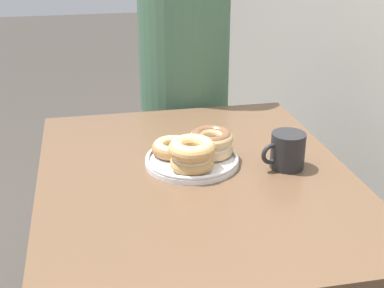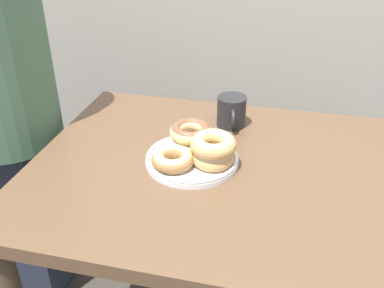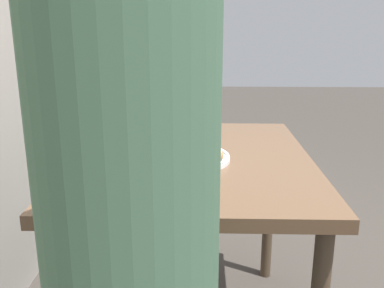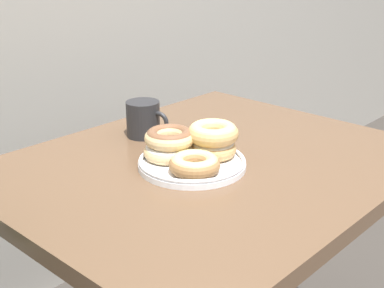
{
  "view_description": "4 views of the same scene",
  "coord_description": "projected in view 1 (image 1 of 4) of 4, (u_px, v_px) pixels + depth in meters",
  "views": [
    {
      "loc": [
        1.25,
        0.04,
        1.41
      ],
      "look_at": [
        -0.06,
        0.3,
        0.83
      ],
      "focal_mm": 50.0,
      "sensor_mm": 36.0,
      "label": 1
    },
    {
      "loc": [
        0.17,
        -0.68,
        1.42
      ],
      "look_at": [
        -0.06,
        0.3,
        0.83
      ],
      "focal_mm": 40.0,
      "sensor_mm": 36.0,
      "label": 2
    },
    {
      "loc": [
        -1.45,
        0.27,
        1.23
      ],
      "look_at": [
        -0.06,
        0.3,
        0.83
      ],
      "focal_mm": 40.0,
      "sensor_mm": 36.0,
      "label": 3
    },
    {
      "loc": [
        -0.93,
        -0.5,
        1.28
      ],
      "look_at": [
        -0.06,
        0.3,
        0.83
      ],
      "focal_mm": 50.0,
      "sensor_mm": 36.0,
      "label": 4
    }
  ],
  "objects": [
    {
      "name": "coffee_mug",
      "position": [
        287.0,
        150.0,
        1.44
      ],
      "size": [
        0.09,
        0.13,
        0.1
      ],
      "color": "#232326",
      "rests_on": "dining_table"
    },
    {
      "name": "person_figure",
      "position": [
        184.0,
        79.0,
        2.07
      ],
      "size": [
        0.36,
        0.34,
        1.49
      ],
      "color": "#232838",
      "rests_on": "ground_plane"
    },
    {
      "name": "donut_plate",
      "position": [
        195.0,
        151.0,
        1.46
      ],
      "size": [
        0.28,
        0.27,
        0.1
      ],
      "color": "white",
      "rests_on": "dining_table"
    },
    {
      "name": "dining_table",
      "position": [
        196.0,
        203.0,
        1.46
      ],
      "size": [
        1.01,
        0.83,
        0.77
      ],
      "color": "brown",
      "rests_on": "ground_plane"
    }
  ]
}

